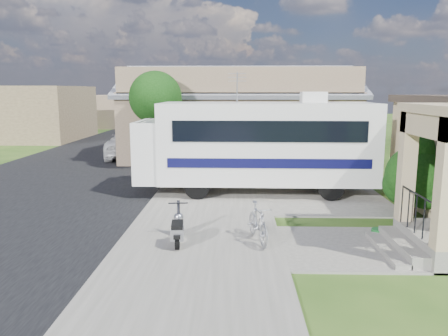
{
  "coord_description": "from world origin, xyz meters",
  "views": [
    {
      "loc": [
        -0.1,
        -10.94,
        3.7
      ],
      "look_at": [
        -0.5,
        2.5,
        1.3
      ],
      "focal_mm": 35.0,
      "sensor_mm": 36.0,
      "label": 1
    }
  ],
  "objects_px": {
    "bicycle": "(258,225)",
    "shrub": "(418,173)",
    "pickup_truck": "(130,144)",
    "van": "(149,130)",
    "garden_hose": "(379,233)",
    "scooter": "(178,229)",
    "motorhome": "(258,143)"
  },
  "relations": [
    {
      "from": "shrub",
      "to": "bicycle",
      "type": "distance_m",
      "value": 5.62
    },
    {
      "from": "shrub",
      "to": "scooter",
      "type": "bearing_deg",
      "value": -157.03
    },
    {
      "from": "van",
      "to": "scooter",
      "type": "bearing_deg",
      "value": -80.59
    },
    {
      "from": "bicycle",
      "to": "pickup_truck",
      "type": "bearing_deg",
      "value": 101.62
    },
    {
      "from": "scooter",
      "to": "pickup_truck",
      "type": "distance_m",
      "value": 14.89
    },
    {
      "from": "bicycle",
      "to": "shrub",
      "type": "bearing_deg",
      "value": 15.43
    },
    {
      "from": "van",
      "to": "garden_hose",
      "type": "xyz_separation_m",
      "value": [
        10.0,
        -20.55,
        -0.77
      ]
    },
    {
      "from": "scooter",
      "to": "pickup_truck",
      "type": "height_order",
      "value": "pickup_truck"
    },
    {
      "from": "motorhome",
      "to": "bicycle",
      "type": "xyz_separation_m",
      "value": [
        -0.23,
        -5.39,
        -1.36
      ]
    },
    {
      "from": "scooter",
      "to": "bicycle",
      "type": "height_order",
      "value": "scooter"
    },
    {
      "from": "shrub",
      "to": "van",
      "type": "xyz_separation_m",
      "value": [
        -11.74,
        18.5,
        -0.42
      ]
    },
    {
      "from": "garden_hose",
      "to": "bicycle",
      "type": "bearing_deg",
      "value": -168.68
    },
    {
      "from": "garden_hose",
      "to": "scooter",
      "type": "bearing_deg",
      "value": -170.67
    },
    {
      "from": "shrub",
      "to": "van",
      "type": "relative_size",
      "value": 0.42
    },
    {
      "from": "bicycle",
      "to": "van",
      "type": "bearing_deg",
      "value": 94.62
    },
    {
      "from": "shrub",
      "to": "pickup_truck",
      "type": "relative_size",
      "value": 0.47
    },
    {
      "from": "shrub",
      "to": "pickup_truck",
      "type": "distance_m",
      "value": 16.03
    },
    {
      "from": "motorhome",
      "to": "bicycle",
      "type": "relative_size",
      "value": 5.29
    },
    {
      "from": "motorhome",
      "to": "bicycle",
      "type": "distance_m",
      "value": 5.56
    },
    {
      "from": "shrub",
      "to": "van",
      "type": "height_order",
      "value": "shrub"
    },
    {
      "from": "shrub",
      "to": "scooter",
      "type": "distance_m",
      "value": 7.43
    },
    {
      "from": "shrub",
      "to": "van",
      "type": "distance_m",
      "value": 21.92
    },
    {
      "from": "motorhome",
      "to": "bicycle",
      "type": "bearing_deg",
      "value": -92.04
    },
    {
      "from": "shrub",
      "to": "scooter",
      "type": "relative_size",
      "value": 1.78
    },
    {
      "from": "pickup_truck",
      "to": "van",
      "type": "distance_m",
      "value": 7.23
    },
    {
      "from": "van",
      "to": "garden_hose",
      "type": "relative_size",
      "value": 15.63
    },
    {
      "from": "motorhome",
      "to": "scooter",
      "type": "relative_size",
      "value": 6.01
    },
    {
      "from": "scooter",
      "to": "pickup_truck",
      "type": "bearing_deg",
      "value": 102.43
    },
    {
      "from": "motorhome",
      "to": "pickup_truck",
      "type": "height_order",
      "value": "motorhome"
    },
    {
      "from": "motorhome",
      "to": "shrub",
      "type": "xyz_separation_m",
      "value": [
        4.64,
        -2.71,
        -0.57
      ]
    },
    {
      "from": "scooter",
      "to": "bicycle",
      "type": "xyz_separation_m",
      "value": [
        1.92,
        0.2,
        0.06
      ]
    },
    {
      "from": "scooter",
      "to": "van",
      "type": "height_order",
      "value": "van"
    }
  ]
}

